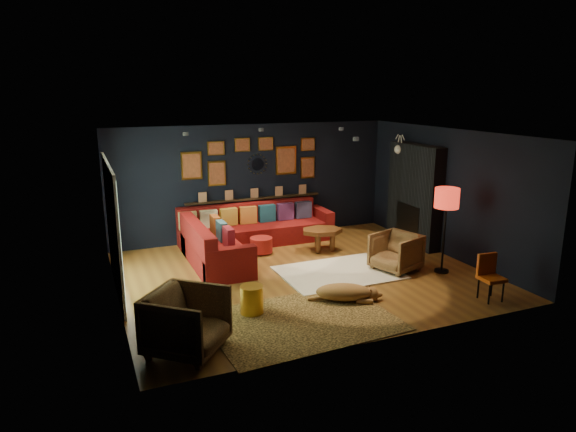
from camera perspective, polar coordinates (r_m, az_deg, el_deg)
name	(u,v)px	position (r m, az deg, el deg)	size (l,w,h in m)	color
floor	(302,275)	(9.60, 1.54, -6.54)	(6.50, 6.50, 0.00)	brown
room_walls	(302,191)	(9.16, 1.60, 2.84)	(6.50, 6.50, 6.50)	black
sectional	(241,236)	(10.90, -5.28, -2.27)	(3.41, 2.69, 0.86)	maroon
ledge	(254,199)	(11.75, -3.76, 1.95)	(3.20, 0.12, 0.04)	black
gallery_wall	(253,160)	(11.62, -3.95, 6.26)	(3.15, 0.04, 1.02)	gold
sunburst_mirror	(257,164)	(11.68, -3.41, 5.77)	(0.47, 0.16, 0.47)	silver
fireplace	(414,198)	(11.58, 13.84, 1.91)	(0.31, 1.60, 2.20)	black
deer_head	(405,149)	(11.85, 12.88, 7.28)	(0.50, 0.28, 0.45)	white
sliding_door	(113,227)	(9.10, -18.87, -1.19)	(0.06, 2.80, 2.20)	white
ceiling_spots	(285,133)	(9.76, -0.30, 9.26)	(3.30, 2.50, 0.06)	black
shag_rug	(339,273)	(9.70, 5.65, -6.28)	(2.15, 1.57, 0.03)	silver
leopard_rug	(302,321)	(7.78, 1.54, -11.57)	(2.71, 1.93, 0.02)	tan
coffee_table	(322,233)	(10.91, 3.81, -1.90)	(0.97, 0.78, 0.44)	#5E3316
pouf	(261,245)	(10.77, -2.99, -3.21)	(0.47, 0.47, 0.31)	#A61E1B
armchair_left	(187,319)	(6.90, -11.21, -11.16)	(0.91, 0.85, 0.93)	#B67F48
armchair_right	(396,250)	(9.91, 11.90, -3.76)	(0.77, 0.72, 0.79)	#B67F48
gold_stool	(252,300)	(7.97, -4.05, -9.28)	(0.36, 0.36, 0.45)	gold
orange_chair	(489,273)	(9.02, 21.48, -5.94)	(0.38, 0.38, 0.76)	black
floor_lamp	(447,202)	(9.80, 17.22, 1.51)	(0.44, 0.44, 1.61)	black
dog	(344,289)	(8.43, 6.23, -8.07)	(1.23, 0.61, 0.39)	#A1723D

